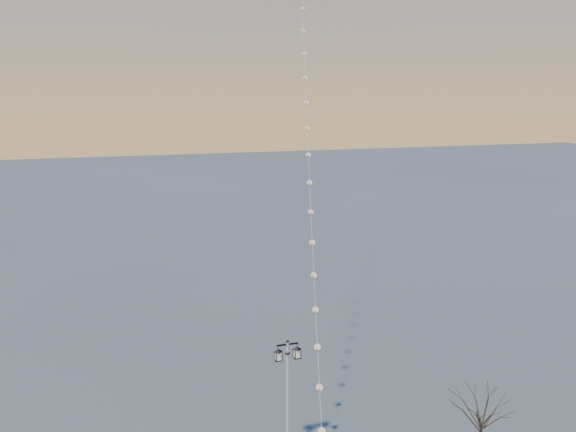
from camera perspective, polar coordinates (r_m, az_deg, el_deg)
name	(u,v)px	position (r m, az deg, el deg)	size (l,w,h in m)	color
street_lamp	(288,389)	(29.96, -0.04, -15.97)	(1.41, 0.62, 5.55)	black
bare_tree	(482,414)	(30.60, 17.79, -17.35)	(2.09, 2.09, 3.46)	#3F3324
kite_train	(304,9)	(47.26, 1.56, 18.92)	(14.36, 44.68, 46.17)	#322117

